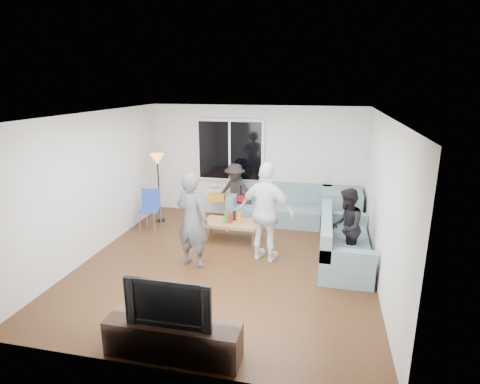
% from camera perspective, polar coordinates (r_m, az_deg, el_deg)
% --- Properties ---
extents(floor, '(5.00, 5.50, 0.04)m').
position_cam_1_polar(floor, '(7.06, -1.87, -10.44)').
color(floor, '#56351C').
rests_on(floor, ground).
extents(ceiling, '(5.00, 5.50, 0.04)m').
position_cam_1_polar(ceiling, '(6.35, -2.09, 11.46)').
color(ceiling, white).
rests_on(ceiling, ground).
extents(wall_back, '(5.00, 0.04, 2.60)m').
position_cam_1_polar(wall_back, '(9.22, 2.31, 4.52)').
color(wall_back, silver).
rests_on(wall_back, ground).
extents(wall_front, '(5.00, 0.04, 2.60)m').
position_cam_1_polar(wall_front, '(4.13, -11.72, -10.39)').
color(wall_front, silver).
rests_on(wall_front, ground).
extents(wall_left, '(0.04, 5.50, 2.60)m').
position_cam_1_polar(wall_left, '(7.59, -20.73, 1.05)').
color(wall_left, silver).
rests_on(wall_left, ground).
extents(wall_right, '(0.04, 5.50, 2.60)m').
position_cam_1_polar(wall_right, '(6.46, 20.25, -1.39)').
color(wall_right, silver).
rests_on(wall_right, ground).
extents(window_frame, '(1.62, 0.06, 1.47)m').
position_cam_1_polar(window_frame, '(9.22, -1.45, 6.11)').
color(window_frame, white).
rests_on(window_frame, wall_back).
extents(window_glass, '(1.50, 0.02, 1.35)m').
position_cam_1_polar(window_glass, '(9.18, -1.51, 6.07)').
color(window_glass, black).
rests_on(window_glass, window_frame).
extents(window_mullion, '(0.05, 0.03, 1.35)m').
position_cam_1_polar(window_mullion, '(9.17, -1.53, 6.06)').
color(window_mullion, white).
rests_on(window_mullion, window_frame).
extents(radiator, '(1.30, 0.12, 0.62)m').
position_cam_1_polar(radiator, '(9.47, -1.46, -1.35)').
color(radiator, silver).
rests_on(radiator, floor).
extents(potted_plant, '(0.21, 0.19, 0.32)m').
position_cam_1_polar(potted_plant, '(9.26, -0.19, 1.28)').
color(potted_plant, '#266028').
rests_on(potted_plant, radiator).
extents(vase, '(0.19, 0.19, 0.16)m').
position_cam_1_polar(vase, '(9.43, -3.74, 1.02)').
color(vase, silver).
rests_on(vase, radiator).
extents(sofa_back_section, '(2.30, 0.85, 0.85)m').
position_cam_1_polar(sofa_back_section, '(8.87, 5.75, -1.85)').
color(sofa_back_section, slate).
rests_on(sofa_back_section, floor).
extents(sofa_right_section, '(2.00, 0.85, 0.85)m').
position_cam_1_polar(sofa_right_section, '(7.15, 15.11, -6.75)').
color(sofa_right_section, slate).
rests_on(sofa_right_section, floor).
extents(sofa_corner, '(0.85, 0.85, 0.85)m').
position_cam_1_polar(sofa_corner, '(8.82, 14.56, -2.38)').
color(sofa_corner, slate).
rests_on(sofa_corner, floor).
extents(cushion_yellow, '(0.42, 0.37, 0.14)m').
position_cam_1_polar(cushion_yellow, '(9.09, -3.43, -0.78)').
color(cushion_yellow, '#C78A1D').
rests_on(cushion_yellow, sofa_back_section).
extents(cushion_red, '(0.42, 0.38, 0.13)m').
position_cam_1_polar(cushion_red, '(9.04, 0.19, -0.86)').
color(cushion_red, maroon).
rests_on(cushion_red, sofa_back_section).
extents(coffee_table, '(1.12, 0.63, 0.40)m').
position_cam_1_polar(coffee_table, '(7.90, -1.31, -5.74)').
color(coffee_table, '#AB8053').
rests_on(coffee_table, floor).
extents(pitcher, '(0.17, 0.17, 0.17)m').
position_cam_1_polar(pitcher, '(7.78, -1.73, -3.85)').
color(pitcher, maroon).
rests_on(pitcher, coffee_table).
extents(side_chair, '(0.48, 0.48, 0.86)m').
position_cam_1_polar(side_chair, '(8.66, -13.08, -2.60)').
color(side_chair, '#273FAA').
rests_on(side_chair, floor).
extents(floor_lamp, '(0.32, 0.32, 1.56)m').
position_cam_1_polar(floor_lamp, '(9.01, -11.80, 0.54)').
color(floor_lamp, '#FD9A30').
rests_on(floor_lamp, floor).
extents(player_left, '(0.69, 0.54, 1.67)m').
position_cam_1_polar(player_left, '(6.70, -7.03, -4.11)').
color(player_left, '#4B4A4F').
rests_on(player_left, floor).
extents(player_right, '(1.12, 0.69, 1.78)m').
position_cam_1_polar(player_right, '(6.86, 3.92, -3.04)').
color(player_right, white).
rests_on(player_right, floor).
extents(spectator_right, '(0.60, 0.73, 1.37)m').
position_cam_1_polar(spectator_right, '(6.99, 15.28, -4.99)').
color(spectator_right, black).
rests_on(spectator_right, floor).
extents(spectator_back, '(0.93, 0.65, 1.32)m').
position_cam_1_polar(spectator_back, '(9.00, -0.74, 0.06)').
color(spectator_back, black).
rests_on(spectator_back, floor).
extents(tv_console, '(1.60, 0.40, 0.44)m').
position_cam_1_polar(tv_console, '(4.90, -9.77, -20.44)').
color(tv_console, '#37241B').
rests_on(tv_console, floor).
extents(television, '(1.01, 0.13, 0.58)m').
position_cam_1_polar(television, '(4.62, -10.08, -15.31)').
color(television, black).
rests_on(television, tv_console).
extents(bottle_b, '(0.08, 0.08, 0.25)m').
position_cam_1_polar(bottle_b, '(7.71, -2.07, -3.73)').
color(bottle_b, '#229A1C').
rests_on(bottle_b, coffee_table).
extents(bottle_d, '(0.07, 0.07, 0.24)m').
position_cam_1_polar(bottle_d, '(7.71, -0.05, -3.76)').
color(bottle_d, orange).
rests_on(bottle_d, coffee_table).
extents(bottle_c, '(0.07, 0.07, 0.19)m').
position_cam_1_polar(bottle_c, '(7.89, -0.83, -3.48)').
color(bottle_c, black).
rests_on(bottle_c, coffee_table).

